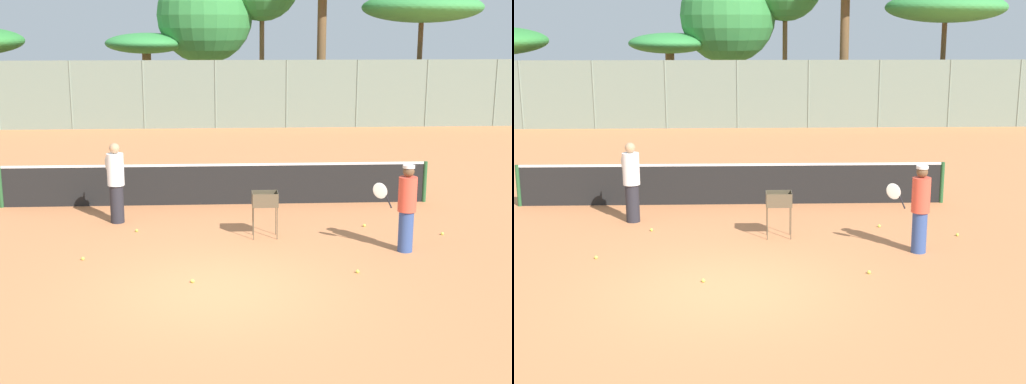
% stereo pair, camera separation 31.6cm
% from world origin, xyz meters
% --- Properties ---
extents(ground_plane, '(80.00, 80.00, 0.00)m').
position_xyz_m(ground_plane, '(0.00, 0.00, 0.00)').
color(ground_plane, '#D37F4C').
extents(tennis_net, '(10.99, 0.10, 1.07)m').
position_xyz_m(tennis_net, '(0.00, 6.10, 0.56)').
color(tennis_net, '#26592D').
rests_on(tennis_net, ground_plane).
extents(back_fence, '(31.53, 0.08, 2.99)m').
position_xyz_m(back_fence, '(-0.00, 19.76, 1.49)').
color(back_fence, gray).
rests_on(back_fence, ground_plane).
extents(tree_1, '(4.82, 4.82, 7.35)m').
position_xyz_m(tree_1, '(-0.49, 25.12, 4.94)').
color(tree_1, brown).
rests_on(tree_1, ground_plane).
extents(tree_3, '(4.06, 4.06, 4.08)m').
position_xyz_m(tree_3, '(-3.43, 24.74, 3.50)').
color(tree_3, brown).
rests_on(tree_3, ground_plane).
extents(tree_4, '(5.66, 5.66, 5.98)m').
position_xyz_m(tree_4, '(9.76, 22.35, 5.25)').
color(tree_4, brown).
rests_on(tree_4, ground_plane).
extents(player_white_outfit, '(0.91, 0.41, 1.80)m').
position_xyz_m(player_white_outfit, '(3.86, 2.02, 0.94)').
color(player_white_outfit, '#334C8C').
rests_on(player_white_outfit, ground_plane).
extents(player_red_cap, '(0.57, 0.88, 1.89)m').
position_xyz_m(player_red_cap, '(-2.32, 4.53, 0.97)').
color(player_red_cap, '#26262D').
rests_on(player_red_cap, ground_plane).
extents(ball_cart, '(0.56, 0.41, 1.01)m').
position_xyz_m(ball_cart, '(1.05, 3.17, 0.77)').
color(ball_cart, brown).
rests_on(ball_cart, ground_plane).
extents(tennis_ball_0, '(0.07, 0.07, 0.07)m').
position_xyz_m(tennis_ball_0, '(3.41, 3.85, 0.03)').
color(tennis_ball_0, '#D1E54C').
rests_on(tennis_ball_0, ground_plane).
extents(tennis_ball_1, '(0.07, 0.07, 0.07)m').
position_xyz_m(tennis_ball_1, '(2.65, 0.76, 0.03)').
color(tennis_ball_1, '#D1E54C').
rests_on(tennis_ball_1, ground_plane).
extents(tennis_ball_2, '(0.07, 0.07, 0.07)m').
position_xyz_m(tennis_ball_2, '(-0.43, 0.42, 0.03)').
color(tennis_ball_2, '#D1E54C').
rests_on(tennis_ball_2, ground_plane).
extents(tennis_ball_3, '(0.07, 0.07, 0.07)m').
position_xyz_m(tennis_ball_3, '(-1.78, 3.71, 0.03)').
color(tennis_ball_3, '#D1E54C').
rests_on(tennis_ball_3, ground_plane).
extents(tennis_ball_4, '(0.07, 0.07, 0.07)m').
position_xyz_m(tennis_ball_4, '(5.00, 3.10, 0.03)').
color(tennis_ball_4, '#D1E54C').
rests_on(tennis_ball_4, ground_plane).
extents(tennis_ball_5, '(0.07, 0.07, 0.07)m').
position_xyz_m(tennis_ball_5, '(-2.64, 1.80, 0.03)').
color(tennis_ball_5, '#D1E54C').
rests_on(tennis_ball_5, ground_plane).
extents(parked_car, '(4.20, 1.70, 1.60)m').
position_xyz_m(parked_car, '(5.03, 24.52, 0.66)').
color(parked_car, '#3F4C8C').
rests_on(parked_car, ground_plane).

